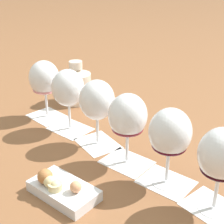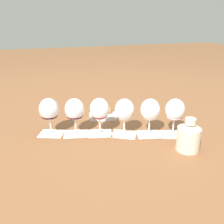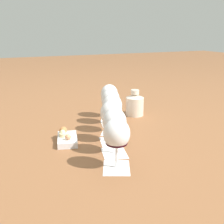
{
  "view_description": "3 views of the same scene",
  "coord_description": "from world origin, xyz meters",
  "px_view_note": "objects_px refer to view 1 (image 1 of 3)",
  "views": [
    {
      "loc": [
        0.33,
        -0.68,
        0.47
      ],
      "look_at": [
        -0.0,
        0.0,
        0.12
      ],
      "focal_mm": 55.0,
      "sensor_mm": 36.0,
      "label": 1
    },
    {
      "loc": [
        0.35,
        0.98,
        0.52
      ],
      "look_at": [
        -0.0,
        0.0,
        0.12
      ],
      "focal_mm": 38.0,
      "sensor_mm": 36.0,
      "label": 2
    },
    {
      "loc": [
        1.08,
        -0.47,
        0.46
      ],
      "look_at": [
        -0.0,
        0.0,
        0.12
      ],
      "focal_mm": 45.0,
      "sensor_mm": 36.0,
      "label": 3
    }
  ],
  "objects_px": {
    "wine_glass_1": "(68,91)",
    "ceramic_vase": "(77,85)",
    "wine_glass_4": "(170,135)",
    "wine_glass_3": "(128,118)",
    "wine_glass_5": "(222,158)",
    "wine_glass_2": "(97,103)",
    "snack_dish": "(61,189)",
    "wine_glass_0": "(44,80)"
  },
  "relations": [
    {
      "from": "wine_glass_4",
      "to": "ceramic_vase",
      "type": "xyz_separation_m",
      "value": [
        -0.42,
        0.31,
        -0.06
      ]
    },
    {
      "from": "wine_glass_1",
      "to": "wine_glass_5",
      "type": "distance_m",
      "value": 0.47
    },
    {
      "from": "wine_glass_0",
      "to": "wine_glass_2",
      "type": "height_order",
      "value": "same"
    },
    {
      "from": "wine_glass_2",
      "to": "ceramic_vase",
      "type": "xyz_separation_m",
      "value": [
        -0.2,
        0.22,
        -0.06
      ]
    },
    {
      "from": "wine_glass_1",
      "to": "snack_dish",
      "type": "relative_size",
      "value": 1.09
    },
    {
      "from": "wine_glass_5",
      "to": "wine_glass_2",
      "type": "bearing_deg",
      "value": 158.87
    },
    {
      "from": "wine_glass_1",
      "to": "ceramic_vase",
      "type": "height_order",
      "value": "wine_glass_1"
    },
    {
      "from": "wine_glass_0",
      "to": "wine_glass_1",
      "type": "xyz_separation_m",
      "value": [
        0.11,
        -0.04,
        -0.0
      ]
    },
    {
      "from": "ceramic_vase",
      "to": "wine_glass_1",
      "type": "bearing_deg",
      "value": -64.93
    },
    {
      "from": "wine_glass_5",
      "to": "ceramic_vase",
      "type": "relative_size",
      "value": 1.24
    },
    {
      "from": "wine_glass_3",
      "to": "ceramic_vase",
      "type": "xyz_separation_m",
      "value": [
        -0.3,
        0.27,
        -0.06
      ]
    },
    {
      "from": "wine_glass_4",
      "to": "wine_glass_3",
      "type": "bearing_deg",
      "value": 162.3
    },
    {
      "from": "wine_glass_3",
      "to": "snack_dish",
      "type": "height_order",
      "value": "wine_glass_3"
    },
    {
      "from": "wine_glass_0",
      "to": "ceramic_vase",
      "type": "bearing_deg",
      "value": 80.93
    },
    {
      "from": "wine_glass_4",
      "to": "snack_dish",
      "type": "relative_size",
      "value": 1.09
    },
    {
      "from": "wine_glass_1",
      "to": "wine_glass_3",
      "type": "bearing_deg",
      "value": -22.49
    },
    {
      "from": "wine_glass_1",
      "to": "wine_glass_4",
      "type": "relative_size",
      "value": 1.0
    },
    {
      "from": "wine_glass_0",
      "to": "wine_glass_4",
      "type": "distance_m",
      "value": 0.47
    },
    {
      "from": "wine_glass_1",
      "to": "ceramic_vase",
      "type": "relative_size",
      "value": 1.24
    },
    {
      "from": "wine_glass_1",
      "to": "wine_glass_2",
      "type": "relative_size",
      "value": 1.0
    },
    {
      "from": "wine_glass_1",
      "to": "wine_glass_0",
      "type": "bearing_deg",
      "value": 159.76
    },
    {
      "from": "wine_glass_4",
      "to": "wine_glass_5",
      "type": "distance_m",
      "value": 0.12
    },
    {
      "from": "wine_glass_2",
      "to": "ceramic_vase",
      "type": "height_order",
      "value": "wine_glass_2"
    },
    {
      "from": "wine_glass_5",
      "to": "ceramic_vase",
      "type": "xyz_separation_m",
      "value": [
        -0.53,
        0.35,
        -0.06
      ]
    },
    {
      "from": "wine_glass_5",
      "to": "ceramic_vase",
      "type": "distance_m",
      "value": 0.64
    },
    {
      "from": "wine_glass_0",
      "to": "ceramic_vase",
      "type": "xyz_separation_m",
      "value": [
        0.02,
        0.14,
        -0.06
      ]
    },
    {
      "from": "wine_glass_1",
      "to": "wine_glass_2",
      "type": "height_order",
      "value": "same"
    },
    {
      "from": "wine_glass_2",
      "to": "snack_dish",
      "type": "height_order",
      "value": "wine_glass_2"
    },
    {
      "from": "wine_glass_1",
      "to": "wine_glass_3",
      "type": "distance_m",
      "value": 0.24
    },
    {
      "from": "wine_glass_3",
      "to": "wine_glass_4",
      "type": "relative_size",
      "value": 1.0
    },
    {
      "from": "wine_glass_5",
      "to": "wine_glass_1",
      "type": "bearing_deg",
      "value": 159.17
    },
    {
      "from": "wine_glass_1",
      "to": "wine_glass_4",
      "type": "bearing_deg",
      "value": -20.91
    },
    {
      "from": "wine_glass_1",
      "to": "wine_glass_5",
      "type": "bearing_deg",
      "value": -20.83
    },
    {
      "from": "wine_glass_2",
      "to": "wine_glass_1",
      "type": "bearing_deg",
      "value": 160.05
    },
    {
      "from": "wine_glass_4",
      "to": "wine_glass_2",
      "type": "bearing_deg",
      "value": 158.61
    },
    {
      "from": "wine_glass_3",
      "to": "wine_glass_5",
      "type": "relative_size",
      "value": 1.0
    },
    {
      "from": "wine_glass_4",
      "to": "wine_glass_0",
      "type": "bearing_deg",
      "value": 159.26
    },
    {
      "from": "wine_glass_0",
      "to": "wine_glass_1",
      "type": "height_order",
      "value": "same"
    },
    {
      "from": "wine_glass_5",
      "to": "snack_dish",
      "type": "height_order",
      "value": "wine_glass_5"
    },
    {
      "from": "wine_glass_1",
      "to": "wine_glass_3",
      "type": "xyz_separation_m",
      "value": [
        0.22,
        -0.09,
        0.0
      ]
    },
    {
      "from": "wine_glass_5",
      "to": "ceramic_vase",
      "type": "bearing_deg",
      "value": 146.35
    },
    {
      "from": "wine_glass_0",
      "to": "wine_glass_2",
      "type": "xyz_separation_m",
      "value": [
        0.22,
        -0.08,
        -0.0
      ]
    }
  ]
}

